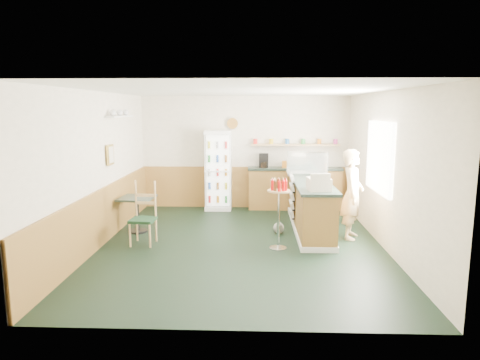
{
  "coord_description": "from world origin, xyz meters",
  "views": [
    {
      "loc": [
        0.26,
        -7.34,
        2.4
      ],
      "look_at": [
        -0.03,
        0.6,
        1.07
      ],
      "focal_mm": 32.0,
      "sensor_mm": 36.0,
      "label": 1
    }
  ],
  "objects_px": {
    "cafe_table": "(137,208)",
    "cafe_chair": "(144,211)",
    "cash_register": "(319,184)",
    "display_case": "(307,164)",
    "shopkeeper": "(352,194)",
    "drinks_fridge": "(218,170)",
    "condiment_stand": "(279,202)"
  },
  "relations": [
    {
      "from": "cafe_table",
      "to": "cafe_chair",
      "type": "xyz_separation_m",
      "value": [
        0.31,
        -0.67,
        0.09
      ]
    },
    {
      "from": "drinks_fridge",
      "to": "cash_register",
      "type": "xyz_separation_m",
      "value": [
        1.98,
        -2.78,
        0.17
      ]
    },
    {
      "from": "cafe_table",
      "to": "cafe_chair",
      "type": "bearing_deg",
      "value": -65.0
    },
    {
      "from": "cash_register",
      "to": "display_case",
      "type": "bearing_deg",
      "value": 84.59
    },
    {
      "from": "cafe_chair",
      "to": "cash_register",
      "type": "bearing_deg",
      "value": 2.24
    },
    {
      "from": "cafe_table",
      "to": "display_case",
      "type": "bearing_deg",
      "value": 16.1
    },
    {
      "from": "cash_register",
      "to": "shopkeeper",
      "type": "xyz_separation_m",
      "value": [
        0.7,
        0.52,
        -0.28
      ]
    },
    {
      "from": "drinks_fridge",
      "to": "shopkeeper",
      "type": "distance_m",
      "value": 3.51
    },
    {
      "from": "condiment_stand",
      "to": "drinks_fridge",
      "type": "bearing_deg",
      "value": 113.66
    },
    {
      "from": "display_case",
      "to": "cafe_table",
      "type": "relative_size",
      "value": 1.21
    },
    {
      "from": "shopkeeper",
      "to": "drinks_fridge",
      "type": "bearing_deg",
      "value": 67.18
    },
    {
      "from": "condiment_stand",
      "to": "shopkeeper",
      "type": "bearing_deg",
      "value": 25.73
    },
    {
      "from": "cash_register",
      "to": "shopkeeper",
      "type": "height_order",
      "value": "shopkeeper"
    },
    {
      "from": "condiment_stand",
      "to": "cafe_table",
      "type": "xyz_separation_m",
      "value": [
        -2.71,
        0.92,
        -0.34
      ]
    },
    {
      "from": "cafe_table",
      "to": "cash_register",
      "type": "bearing_deg",
      "value": -12.67
    },
    {
      "from": "cafe_table",
      "to": "cafe_chair",
      "type": "distance_m",
      "value": 0.74
    },
    {
      "from": "drinks_fridge",
      "to": "shopkeeper",
      "type": "xyz_separation_m",
      "value": [
        2.68,
        -2.26,
        -0.11
      ]
    },
    {
      "from": "cash_register",
      "to": "shopkeeper",
      "type": "relative_size",
      "value": 0.23
    },
    {
      "from": "shopkeeper",
      "to": "condiment_stand",
      "type": "distance_m",
      "value": 1.55
    },
    {
      "from": "drinks_fridge",
      "to": "cafe_chair",
      "type": "relative_size",
      "value": 1.68
    },
    {
      "from": "condiment_stand",
      "to": "cafe_table",
      "type": "distance_m",
      "value": 2.88
    },
    {
      "from": "cash_register",
      "to": "cafe_chair",
      "type": "bearing_deg",
      "value": 172.8
    },
    {
      "from": "display_case",
      "to": "cafe_chair",
      "type": "distance_m",
      "value": 3.56
    },
    {
      "from": "cafe_chair",
      "to": "cafe_table",
      "type": "bearing_deg",
      "value": 119.03
    },
    {
      "from": "drinks_fridge",
      "to": "cafe_chair",
      "type": "xyz_separation_m",
      "value": [
        -1.11,
        -2.69,
        -0.36
      ]
    },
    {
      "from": "display_case",
      "to": "cash_register",
      "type": "xyz_separation_m",
      "value": [
        -0.0,
        -1.75,
        -0.13
      ]
    },
    {
      "from": "cafe_table",
      "to": "cafe_chair",
      "type": "height_order",
      "value": "cafe_chair"
    },
    {
      "from": "cash_register",
      "to": "cafe_chair",
      "type": "height_order",
      "value": "cash_register"
    },
    {
      "from": "drinks_fridge",
      "to": "cafe_table",
      "type": "xyz_separation_m",
      "value": [
        -1.42,
        -2.02,
        -0.45
      ]
    },
    {
      "from": "drinks_fridge",
      "to": "cafe_table",
      "type": "bearing_deg",
      "value": -125.12
    },
    {
      "from": "cafe_table",
      "to": "condiment_stand",
      "type": "bearing_deg",
      "value": -18.69
    },
    {
      "from": "shopkeeper",
      "to": "cafe_chair",
      "type": "bearing_deg",
      "value": 113.77
    }
  ]
}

